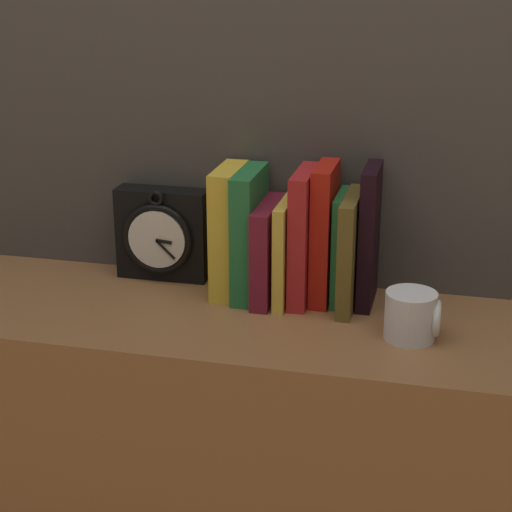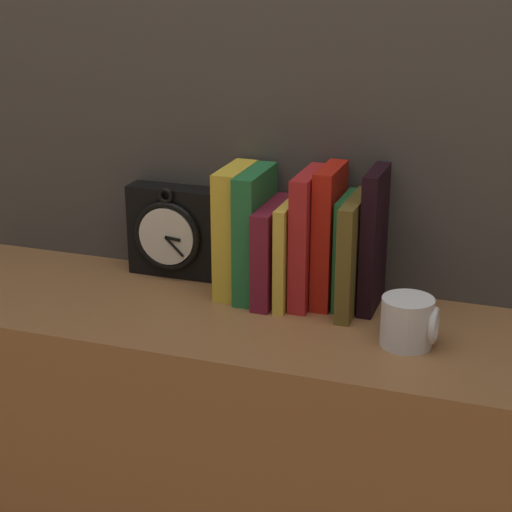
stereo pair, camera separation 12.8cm
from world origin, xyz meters
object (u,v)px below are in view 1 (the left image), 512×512
object	(u,v)px
book_slot0_yellow	(229,231)
book_slot6_green	(339,247)
book_slot3_yellow	(287,250)
book_slot8_black	(369,236)
book_slot1_green	(249,234)
clock	(162,234)
book_slot2_maroon	(270,251)
book_slot5_red	(324,234)
mug	(412,316)
book_slot4_red	(304,236)
book_slot7_brown	(350,251)

from	to	relation	value
book_slot0_yellow	book_slot6_green	size ratio (longest dim) A/B	1.18
book_slot3_yellow	book_slot8_black	distance (m)	0.15
book_slot1_green	clock	bearing A→B (deg)	167.18
book_slot0_yellow	book_slot1_green	bearing A→B (deg)	-8.36
clock	book_slot8_black	xyz separation A→B (m)	(0.39, -0.03, 0.04)
book_slot2_maroon	book_slot5_red	size ratio (longest dim) A/B	0.71
book_slot8_black	book_slot5_red	bearing A→B (deg)	-178.99
book_slot1_green	mug	size ratio (longest dim) A/B	2.59
book_slot4_red	book_slot6_green	xyz separation A→B (m)	(0.06, 0.01, -0.02)
book_slot3_yellow	book_slot4_red	distance (m)	0.04
book_slot6_green	book_slot5_red	bearing A→B (deg)	-173.38
book_slot4_red	book_slot0_yellow	bearing A→B (deg)	178.06
book_slot6_green	book_slot7_brown	size ratio (longest dim) A/B	0.98
book_slot2_maroon	book_slot8_black	size ratio (longest dim) A/B	0.71
book_slot0_yellow	book_slot5_red	size ratio (longest dim) A/B	0.95
book_slot3_yellow	book_slot6_green	size ratio (longest dim) A/B	0.94
book_slot8_black	mug	world-z (taller)	book_slot8_black
clock	book_slot1_green	size ratio (longest dim) A/B	0.78
book_slot0_yellow	book_slot5_red	distance (m)	0.17
book_slot3_yellow	book_slot5_red	bearing A→B (deg)	13.60
clock	book_slot2_maroon	bearing A→B (deg)	-12.28
book_slot3_yellow	book_slot7_brown	bearing A→B (deg)	-1.51
book_slot0_yellow	book_slot7_brown	distance (m)	0.22
book_slot8_black	book_slot2_maroon	bearing A→B (deg)	-173.71
book_slot0_yellow	book_slot7_brown	bearing A→B (deg)	-3.41
book_slot1_green	book_slot4_red	world-z (taller)	book_slot4_red
book_slot2_maroon	book_slot6_green	size ratio (longest dim) A/B	0.89
book_slot7_brown	book_slot5_red	bearing A→B (deg)	159.48
book_slot0_yellow	book_slot1_green	distance (m)	0.04
book_slot4_red	mug	bearing A→B (deg)	-31.38
book_slot6_green	book_slot0_yellow	bearing A→B (deg)	-177.57
book_slot8_black	book_slot6_green	bearing A→B (deg)	178.02
book_slot5_red	book_slot6_green	bearing A→B (deg)	6.62
book_slot1_green	book_slot3_yellow	size ratio (longest dim) A/B	1.25
book_slot5_red	book_slot8_black	bearing A→B (deg)	1.01
book_slot0_yellow	mug	xyz separation A→B (m)	(0.34, -0.13, -0.08)
book_slot6_green	mug	distance (m)	0.20
mug	book_slot7_brown	bearing A→B (deg)	135.78
book_slot0_yellow	book_slot4_red	size ratio (longest dim) A/B	0.98
book_slot1_green	book_slot2_maroon	bearing A→B (deg)	-9.77
clock	book_slot3_yellow	xyz separation A→B (m)	(0.25, -0.04, 0.01)
book_slot8_black	book_slot4_red	bearing A→B (deg)	-174.30
book_slot0_yellow	book_slot4_red	bearing A→B (deg)	-1.94
book_slot5_red	book_slot6_green	size ratio (longest dim) A/B	1.25
book_slot7_brown	mug	bearing A→B (deg)	-44.22
book_slot2_maroon	book_slot7_brown	distance (m)	0.14
book_slot5_red	mug	size ratio (longest dim) A/B	2.75
clock	book_slot2_maroon	size ratio (longest dim) A/B	1.03
book_slot1_green	book_slot5_red	world-z (taller)	book_slot5_red
book_slot0_yellow	book_slot6_green	bearing A→B (deg)	2.43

